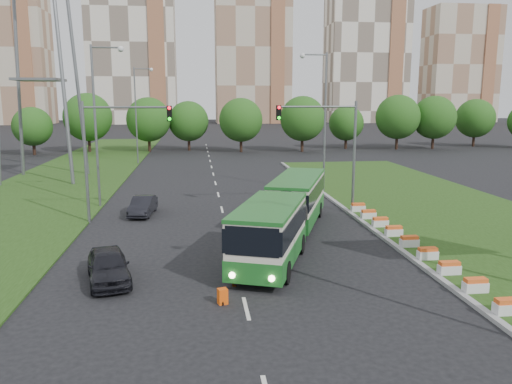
{
  "coord_description": "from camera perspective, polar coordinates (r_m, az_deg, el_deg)",
  "views": [
    {
      "loc": [
        -4.83,
        -24.39,
        8.13
      ],
      "look_at": [
        -1.28,
        4.98,
        2.6
      ],
      "focal_mm": 35.0,
      "sensor_mm": 36.0,
      "label": 1
    }
  ],
  "objects": [
    {
      "name": "apartment_tower_east",
      "position": [
        185.01,
        12.45,
        15.11
      ],
      "size": [
        27.0,
        15.0,
        47.0
      ],
      "primitive_type": "cube",
      "color": "silver",
      "rests_on": "ground"
    },
    {
      "name": "grass_median",
      "position": [
        37.84,
        21.44,
        -2.45
      ],
      "size": [
        14.0,
        60.0,
        0.15
      ],
      "primitive_type": "cube",
      "color": "#203F12",
      "rests_on": "ground"
    },
    {
      "name": "pedestrian",
      "position": [
        22.23,
        -2.5,
        -8.36
      ],
      "size": [
        0.49,
        0.7,
        1.83
      ],
      "primitive_type": "imported",
      "rotation": [
        0.0,
        0.0,
        1.48
      ],
      "color": "gray",
      "rests_on": "ground"
    },
    {
      "name": "street_lamps",
      "position": [
        34.51,
        -3.86,
        7.02
      ],
      "size": [
        36.0,
        60.0,
        12.0
      ],
      "primitive_type": null,
      "color": "slate",
      "rests_on": "ground"
    },
    {
      "name": "flower_planters",
      "position": [
        28.75,
        17.12,
        -5.39
      ],
      "size": [
        1.1,
        18.1,
        0.6
      ],
      "primitive_type": null,
      "color": "silver",
      "rests_on": "grass_median"
    },
    {
      "name": "apartment_tower_west",
      "position": [
        185.16,
        -26.72,
        14.41
      ],
      "size": [
        26.0,
        15.0,
        48.0
      ],
      "primitive_type": "cube",
      "color": "beige",
      "rests_on": "ground"
    },
    {
      "name": "lane_markings",
      "position": [
        45.17,
        -4.45,
        0.18
      ],
      "size": [
        0.2,
        100.0,
        0.01
      ],
      "primitive_type": null,
      "color": "silver",
      "rests_on": "ground"
    },
    {
      "name": "tree_line",
      "position": [
        80.85,
        3.73,
        7.99
      ],
      "size": [
        120.0,
        8.0,
        9.0
      ],
      "primitive_type": null,
      "color": "#205115",
      "rests_on": "ground"
    },
    {
      "name": "articulated_bus",
      "position": [
        28.87,
        2.98,
        -2.33
      ],
      "size": [
        2.6,
        16.71,
        2.75
      ],
      "rotation": [
        0.0,
        0.0,
        -0.36
      ],
      "color": "beige",
      "rests_on": "ground"
    },
    {
      "name": "apartment_tower_cwest",
      "position": [
        176.46,
        -13.97,
        16.09
      ],
      "size": [
        28.0,
        15.0,
        52.0
      ],
      "primitive_type": "cube",
      "color": "silver",
      "rests_on": "ground"
    },
    {
      "name": "car_left_near",
      "position": [
        23.63,
        -16.53,
        -8.07
      ],
      "size": [
        2.72,
        4.67,
        1.49
      ],
      "primitive_type": "imported",
      "rotation": [
        0.0,
        0.0,
        0.23
      ],
      "color": "black",
      "rests_on": "ground"
    },
    {
      "name": "car_left_far",
      "position": [
        36.32,
        -12.81,
        -1.54
      ],
      "size": [
        1.85,
        4.16,
        1.33
      ],
      "primitive_type": "imported",
      "rotation": [
        0.0,
        0.0,
        -0.11
      ],
      "color": "black",
      "rests_on": "ground"
    },
    {
      "name": "traffic_mast_median",
      "position": [
        35.82,
        8.75,
        6.01
      ],
      "size": [
        5.76,
        0.32,
        8.0
      ],
      "color": "slate",
      "rests_on": "ground"
    },
    {
      "name": "ground",
      "position": [
        26.16,
        4.14,
        -7.55
      ],
      "size": [
        360.0,
        360.0,
        0.0
      ],
      "primitive_type": "plane",
      "color": "black",
      "rests_on": "ground"
    },
    {
      "name": "traffic_mast_left",
      "position": [
        33.97,
        -16.34,
        5.47
      ],
      "size": [
        5.76,
        0.32,
        8.0
      ],
      "color": "slate",
      "rests_on": "ground"
    },
    {
      "name": "shopping_trolley",
      "position": [
        20.52,
        -3.84,
        -11.81
      ],
      "size": [
        0.37,
        0.39,
        0.64
      ],
      "rotation": [
        0.0,
        0.0,
        0.28
      ],
      "color": "#F4530C",
      "rests_on": "ground"
    },
    {
      "name": "midrise_east",
      "position": [
        198.86,
        22.23,
        13.24
      ],
      "size": [
        24.0,
        14.0,
        40.0
      ],
      "primitive_type": "cube",
      "color": "beige",
      "rests_on": "ground"
    },
    {
      "name": "median_kerb",
      "position": [
        35.1,
        11.38,
        -2.87
      ],
      "size": [
        0.3,
        60.0,
        0.18
      ],
      "primitive_type": "cube",
      "color": "gray",
      "rests_on": "ground"
    },
    {
      "name": "left_verge",
      "position": [
        51.75,
        -21.53,
        0.86
      ],
      "size": [
        12.0,
        110.0,
        0.1
      ],
      "primitive_type": "cube",
      "color": "#203F12",
      "rests_on": "ground"
    },
    {
      "name": "apartment_tower_ceast",
      "position": [
        176.33,
        -0.41,
        16.07
      ],
      "size": [
        25.0,
        15.0,
        50.0
      ],
      "primitive_type": "cube",
      "color": "beige",
      "rests_on": "ground"
    }
  ]
}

